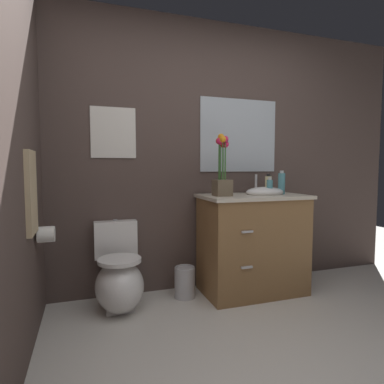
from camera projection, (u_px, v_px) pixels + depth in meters
The scene contains 13 objects.
wall_back at pixel (214, 156), 3.09m from camera, with size 4.11×0.05×2.50m, color #4C3D38.
wall_left at pixel (1, 143), 1.44m from camera, with size 0.05×4.81×2.50m, color #4C3D38.
toilet at pixel (119, 279), 2.59m from camera, with size 0.38×0.59×0.69m.
vanity_cabinet at pixel (253, 242), 2.92m from camera, with size 0.94×0.56×1.07m.
flower_vase at pixel (222, 173), 2.76m from camera, with size 0.14×0.14×0.54m.
soap_bottle at pixel (282, 183), 2.95m from camera, with size 0.06×0.06×0.22m.
lotion_bottle at pixel (270, 187), 2.88m from camera, with size 0.05×0.05×0.16m.
hand_wash_bottle at pixel (268, 185), 3.00m from camera, with size 0.06×0.06×0.19m.
trash_bin at pixel (185, 282), 2.82m from camera, with size 0.18×0.18×0.27m.
wall_poster at pixel (113, 133), 2.75m from camera, with size 0.38×0.01×0.43m, color silver.
wall_mirror at pixel (239, 136), 3.13m from camera, with size 0.80×0.01×0.70m, color #B2BCC6.
hanging_towel at pixel (31, 193), 1.98m from camera, with size 0.03×0.28×0.52m, color tan.
toilet_paper_roll at pixel (46, 234), 2.21m from camera, with size 0.11×0.11×0.11m, color white.
Camera 1 is at (-0.99, -1.14, 1.14)m, focal length 30.08 mm.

